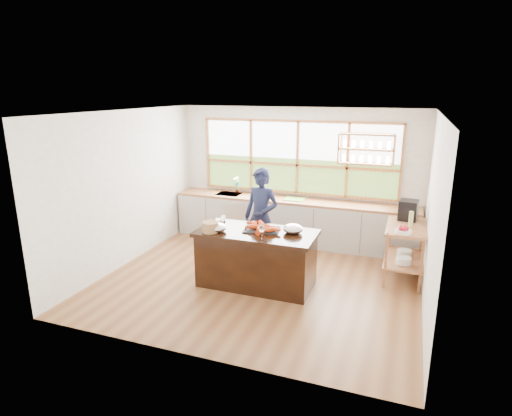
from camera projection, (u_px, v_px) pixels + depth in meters
The scene contains 18 objects.
ground_plane at pixel (261, 279), 7.05m from camera, with size 5.00×5.00×0.00m, color brown.
room_shell at pixel (273, 170), 7.04m from camera, with size 5.02×4.52×2.71m.
back_counter at pixel (291, 221), 8.69m from camera, with size 4.90×0.63×0.90m.
right_shelf_unit at pixel (405, 243), 6.97m from camera, with size 0.62×1.10×0.90m.
island at pixel (256, 258), 6.75m from camera, with size 1.85×0.90×0.90m.
cook at pixel (261, 217), 7.47m from camera, with size 0.64×0.42×1.74m, color #181E3B.
potted_plant at pixel (237, 188), 9.00m from camera, with size 0.14×0.09×0.26m, color slate.
cutting_board at pixel (294, 199), 8.56m from camera, with size 0.40×0.30×0.01m, color #5CAD36.
espresso_machine at pixel (408, 210), 7.19m from camera, with size 0.29×0.32×0.34m, color black.
wine_bottle at pixel (411, 220), 6.73m from camera, with size 0.07×0.07×0.28m, color #AEB960.
fruit_bowl at pixel (403, 230), 6.55m from camera, with size 0.26×0.26×0.11m.
slate_board at pixel (262, 230), 6.68m from camera, with size 0.55×0.40×0.02m, color black.
lobster_pile at pixel (261, 227), 6.66m from camera, with size 0.55×0.48×0.08m.
mixing_bowl_left at pixel (217, 228), 6.62m from camera, with size 0.29×0.29×0.14m, color #B8BBC0.
mixing_bowl_right at pixel (293, 229), 6.54m from camera, with size 0.31×0.31×0.15m, color #B8BBC0.
wine_glass at pixel (262, 229), 6.22m from camera, with size 0.08×0.08×0.22m.
wicker_basket at pixel (210, 227), 6.58m from camera, with size 0.25×0.25×0.16m, color tan.
parchment_roll at pixel (222, 220), 7.09m from camera, with size 0.08×0.08×0.30m, color white.
Camera 1 is at (2.15, -6.11, 3.02)m, focal length 30.00 mm.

